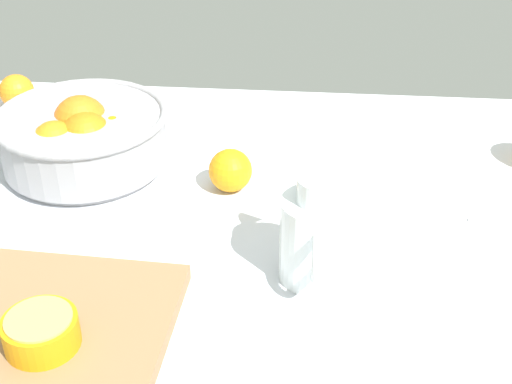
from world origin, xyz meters
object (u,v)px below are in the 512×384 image
at_px(juice_pitcher, 315,241).
at_px(cutting_board, 40,324).
at_px(fruit_bowl, 84,136).
at_px(orange_half_0, 41,331).
at_px(loose_orange_1, 230,170).
at_px(loose_orange_3, 17,91).

xyz_separation_m(juice_pitcher, cutting_board, (-0.32, -0.13, -0.05)).
height_order(fruit_bowl, juice_pitcher, juice_pitcher).
height_order(orange_half_0, loose_orange_1, loose_orange_1).
height_order(fruit_bowl, loose_orange_1, fruit_bowl).
height_order(juice_pitcher, cutting_board, juice_pitcher).
distance_m(fruit_bowl, juice_pitcher, 0.45).
xyz_separation_m(orange_half_0, loose_orange_1, (0.17, 0.37, -0.01)).
xyz_separation_m(fruit_bowl, loose_orange_3, (-0.19, 0.21, -0.02)).
distance_m(orange_half_0, loose_orange_1, 0.41).
bearing_deg(loose_orange_1, loose_orange_3, 149.57).
relative_size(cutting_board, loose_orange_3, 4.80).
height_order(cutting_board, orange_half_0, orange_half_0).
bearing_deg(fruit_bowl, orange_half_0, -80.01).
bearing_deg(loose_orange_3, orange_half_0, -66.93).
height_order(cutting_board, loose_orange_1, loose_orange_1).
height_order(juice_pitcher, loose_orange_3, juice_pitcher).
bearing_deg(fruit_bowl, loose_orange_1, -11.48).
relative_size(juice_pitcher, orange_half_0, 1.86).
height_order(juice_pitcher, orange_half_0, juice_pitcher).
height_order(cutting_board, loose_orange_3, loose_orange_3).
relative_size(orange_half_0, loose_orange_1, 1.25).
height_order(loose_orange_1, loose_orange_3, loose_orange_1).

